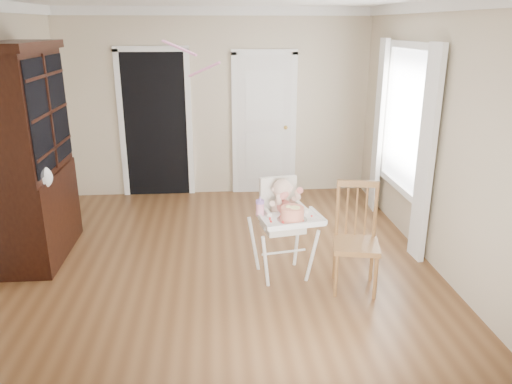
{
  "coord_description": "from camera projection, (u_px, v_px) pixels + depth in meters",
  "views": [
    {
      "loc": [
        -0.05,
        -4.86,
        2.46
      ],
      "look_at": [
        0.33,
        -0.37,
        0.95
      ],
      "focal_mm": 35.0,
      "sensor_mm": 36.0,
      "label": 1
    }
  ],
  "objects": [
    {
      "name": "floor",
      "position": [
        222.0,
        265.0,
        5.37
      ],
      "size": [
        5.0,
        5.0,
        0.0
      ],
      "primitive_type": "plane",
      "color": "brown",
      "rests_on": "ground"
    },
    {
      "name": "wall_back",
      "position": [
        217.0,
        104.0,
        7.31
      ],
      "size": [
        4.5,
        0.0,
        4.5
      ],
      "primitive_type": "plane",
      "rotation": [
        1.57,
        0.0,
        0.0
      ],
      "color": "beige",
      "rests_on": "floor"
    },
    {
      "name": "wall_right",
      "position": [
        438.0,
        138.0,
        5.13
      ],
      "size": [
        0.0,
        5.0,
        5.0
      ],
      "primitive_type": "plane",
      "rotation": [
        1.57,
        0.0,
        -1.57
      ],
      "color": "beige",
      "rests_on": "floor"
    },
    {
      "name": "crown_molding",
      "position": [
        216.0,
        4.0,
        4.53
      ],
      "size": [
        4.5,
        5.0,
        0.12
      ],
      "primitive_type": null,
      "color": "white",
      "rests_on": "ceiling"
    },
    {
      "name": "doorway",
      "position": [
        156.0,
        122.0,
        7.29
      ],
      "size": [
        1.06,
        0.05,
        2.22
      ],
      "color": "black",
      "rests_on": "wall_back"
    },
    {
      "name": "closet_door",
      "position": [
        264.0,
        126.0,
        7.44
      ],
      "size": [
        0.96,
        0.09,
        2.13
      ],
      "color": "white",
      "rests_on": "wall_back"
    },
    {
      "name": "window_right",
      "position": [
        403.0,
        129.0,
        5.9
      ],
      "size": [
        0.13,
        1.84,
        2.3
      ],
      "color": "white",
      "rests_on": "wall_right"
    },
    {
      "name": "high_chair",
      "position": [
        283.0,
        218.0,
        4.96
      ],
      "size": [
        0.7,
        0.82,
        1.03
      ],
      "rotation": [
        0.0,
        0.0,
        0.18
      ],
      "color": "white",
      "rests_on": "floor"
    },
    {
      "name": "baby",
      "position": [
        283.0,
        202.0,
        4.93
      ],
      "size": [
        0.33,
        0.24,
        0.46
      ],
      "rotation": [
        0.0,
        0.0,
        0.18
      ],
      "color": "beige",
      "rests_on": "high_chair"
    },
    {
      "name": "cake",
      "position": [
        292.0,
        214.0,
        4.65
      ],
      "size": [
        0.28,
        0.28,
        0.13
      ],
      "color": "silver",
      "rests_on": "high_chair"
    },
    {
      "name": "sippy_cup",
      "position": [
        260.0,
        207.0,
        4.77
      ],
      "size": [
        0.08,
        0.08,
        0.2
      ],
      "rotation": [
        0.0,
        0.0,
        0.18
      ],
      "color": "pink",
      "rests_on": "high_chair"
    },
    {
      "name": "china_cabinet",
      "position": [
        31.0,
        155.0,
        5.26
      ],
      "size": [
        0.61,
        1.37,
        2.3
      ],
      "color": "black",
      "rests_on": "floor"
    },
    {
      "name": "dining_chair",
      "position": [
        356.0,
        241.0,
        4.79
      ],
      "size": [
        0.5,
        0.5,
        1.04
      ],
      "rotation": [
        0.0,
        0.0,
        -0.21
      ],
      "color": "brown",
      "rests_on": "floor"
    },
    {
      "name": "streamer",
      "position": [
        179.0,
        48.0,
        5.07
      ],
      "size": [
        0.37,
        0.36,
        0.15
      ],
      "primitive_type": null,
      "rotation": [
        0.26,
        0.0,
        0.81
      ],
      "color": "pink",
      "rests_on": "ceiling"
    }
  ]
}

